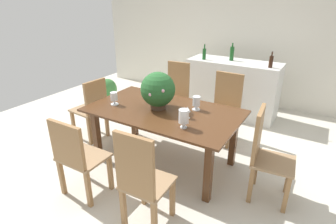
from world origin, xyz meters
The scene contains 19 objects.
ground_plane centered at (0.00, 0.00, 0.00)m, with size 7.04×7.04×0.00m, color beige.
back_wall centered at (0.00, 2.60, 1.30)m, with size 6.40×0.10×2.60m, color beige.
dining_table centered at (0.00, -0.20, 0.64)m, with size 1.86×1.08×0.74m.
chair_near_right centered at (0.42, -1.25, 0.56)m, with size 0.43×0.43×1.03m.
chair_head_end centered at (-1.24, -0.21, 0.52)m, with size 0.49×0.44×0.95m.
chair_foot_end centered at (1.24, -0.21, 0.55)m, with size 0.46×0.45×1.01m.
chair_far_right centered at (0.42, 0.86, 0.55)m, with size 0.46×0.45×1.00m.
chair_near_left centered at (-0.42, -1.24, 0.52)m, with size 0.48×0.41×0.92m.
chair_far_left centered at (-0.43, 0.86, 0.57)m, with size 0.44×0.48×1.06m.
flower_centerpiece centered at (-0.09, -0.19, 0.98)m, with size 0.43×0.43×0.46m.
crystal_vase_left centered at (0.34, 0.01, 0.85)m, with size 0.10×0.10×0.17m.
crystal_vase_center_near centered at (-0.63, -0.38, 0.84)m, with size 0.10×0.10×0.17m.
crystal_vase_right centered at (0.44, -0.50, 0.87)m, with size 0.11×0.11×0.21m.
wine_glass centered at (0.36, -0.26, 0.85)m, with size 0.07×0.07×0.14m.
kitchen_counter centered at (0.21, 1.80, 0.49)m, with size 1.60×0.60×0.98m, color silver.
wine_bottle_amber centered at (0.84, 1.66, 1.08)m, with size 0.06×0.06×0.25m.
wine_bottle_tall centered at (0.14, 1.84, 1.11)m, with size 0.07×0.07×0.30m.
wine_bottle_clear centered at (-0.31, 1.66, 1.08)m, with size 0.06×0.06×0.27m.
potted_plant_floor centered at (-2.11, 1.03, 0.27)m, with size 0.37×0.37×0.50m.
Camera 1 is at (1.62, -2.78, 2.04)m, focal length 28.83 mm.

